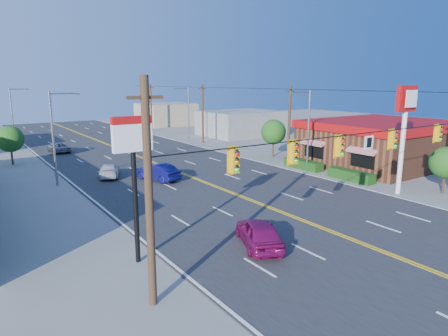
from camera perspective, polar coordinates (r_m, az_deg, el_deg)
ground at (r=24.09m, az=17.33°, el=-9.67°), size 160.00×160.00×0.00m
road at (r=39.06m, az=-6.13°, el=-0.76°), size 20.00×120.00×0.06m
signal_span at (r=22.68m, az=17.92°, el=1.81°), size 24.32×0.34×9.00m
kfc at (r=46.06m, az=21.41°, el=3.41°), size 16.30×12.40×4.70m
kfc_pylon at (r=33.90m, az=24.41°, el=6.55°), size 2.20×0.36×8.50m
pizza_hut_sign at (r=19.25m, az=-12.83°, el=1.22°), size 1.90×0.30×6.85m
streetlight_se at (r=40.01m, az=11.79°, el=5.88°), size 2.55×0.25×8.00m
streetlight_ne at (r=59.19m, az=-5.25°, el=8.05°), size 2.55×0.25×8.00m
streetlight_sw at (r=36.57m, az=-22.96°, el=4.59°), size 2.55×0.25×8.00m
streetlight_nw at (r=62.18m, az=-27.85°, el=6.90°), size 2.55×0.25×8.00m
utility_pole_near at (r=43.86m, az=9.29°, el=6.09°), size 0.28×0.28×8.40m
utility_pole_mid at (r=58.19m, az=-3.06°, el=7.70°), size 0.28×0.28×8.40m
utility_pole_far at (r=74.14m, az=-10.37°, el=8.49°), size 0.28×0.28×8.40m
tree_kfc_rear at (r=47.80m, az=7.08°, el=5.13°), size 2.94×2.94×4.41m
tree_kfc_front at (r=36.01m, az=29.13°, el=0.67°), size 2.52×2.52×3.78m
tree_west at (r=48.25m, az=-28.25°, el=3.66°), size 2.80×2.80×4.20m
bld_east_mid at (r=67.15m, az=2.39°, el=6.43°), size 12.00×10.00×4.00m
bld_east_far at (r=84.38m, az=-8.30°, el=7.63°), size 10.00×10.00×4.40m
car_magenta at (r=21.78m, az=4.99°, el=-9.33°), size 3.48×4.86×1.54m
car_blue at (r=36.39m, az=-9.57°, el=-0.64°), size 2.98×4.93×1.53m
car_white at (r=38.71m, az=-16.04°, el=-0.42°), size 3.13×4.53×1.22m
car_silver at (r=54.46m, az=-22.53°, el=2.67°), size 2.18×4.44×1.21m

